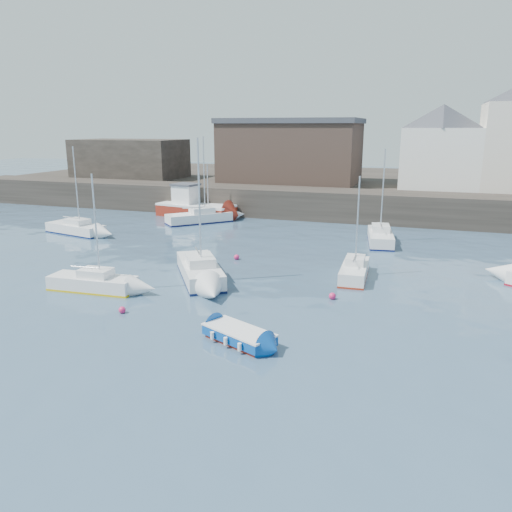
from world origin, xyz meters
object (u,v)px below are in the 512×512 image
(fishing_boat, at_px, (194,206))
(buoy_far, at_px, (237,259))
(sailboat_e, at_px, (76,228))
(buoy_mid, at_px, (332,299))
(sailboat_a, at_px, (93,282))
(buoy_near, at_px, (122,313))
(blue_dinghy, at_px, (239,335))
(sailboat_h, at_px, (199,217))
(sailboat_b, at_px, (200,270))
(sailboat_c, at_px, (354,270))
(sailboat_f, at_px, (380,237))

(fishing_boat, relative_size, buoy_far, 22.51)
(fishing_boat, distance_m, sailboat_e, 13.22)
(buoy_mid, bearing_deg, fishing_boat, 131.08)
(sailboat_a, distance_m, buoy_near, 4.64)
(buoy_mid, relative_size, buoy_far, 1.01)
(fishing_boat, xyz_separation_m, sailboat_e, (-6.21, -11.65, -0.58))
(blue_dinghy, xyz_separation_m, sailboat_a, (-10.81, 4.19, 0.12))
(fishing_boat, height_order, sailboat_h, sailboat_h)
(sailboat_b, height_order, sailboat_c, sailboat_b)
(blue_dinghy, distance_m, sailboat_c, 12.20)
(sailboat_a, height_order, sailboat_c, sailboat_a)
(fishing_boat, bearing_deg, buoy_near, -71.77)
(sailboat_c, distance_m, sailboat_f, 10.77)
(sailboat_a, relative_size, buoy_near, 18.57)
(buoy_near, bearing_deg, sailboat_b, 79.63)
(sailboat_h, height_order, buoy_mid, sailboat_h)
(buoy_near, height_order, buoy_far, buoy_far)
(blue_dinghy, xyz_separation_m, fishing_boat, (-16.14, 29.03, 0.72))
(sailboat_c, xyz_separation_m, buoy_far, (-8.79, 1.85, -0.49))
(fishing_boat, xyz_separation_m, sailboat_c, (19.65, -17.34, -0.59))
(buoy_far, bearing_deg, sailboat_e, 167.32)
(fishing_boat, bearing_deg, buoy_mid, -48.92)
(fishing_boat, relative_size, sailboat_h, 1.04)
(sailboat_a, xyz_separation_m, sailboat_f, (14.98, 18.24, 0.06))
(sailboat_f, bearing_deg, sailboat_b, -125.36)
(sailboat_e, bearing_deg, buoy_mid, -22.02)
(sailboat_a, bearing_deg, buoy_near, -35.79)
(sailboat_a, xyz_separation_m, buoy_mid, (13.73, 2.97, -0.48))
(blue_dinghy, distance_m, buoy_far, 14.54)
(buoy_mid, bearing_deg, sailboat_h, 132.12)
(buoy_far, bearing_deg, sailboat_f, 43.28)
(sailboat_b, xyz_separation_m, sailboat_c, (9.33, 3.32, -0.08))
(sailboat_f, height_order, sailboat_h, sailboat_h)
(sailboat_b, distance_m, sailboat_e, 18.84)
(sailboat_b, xyz_separation_m, buoy_near, (-1.26, -6.87, -0.57))
(fishing_boat, bearing_deg, blue_dinghy, -60.92)
(sailboat_e, bearing_deg, sailboat_c, -12.41)
(sailboat_e, height_order, sailboat_f, sailboat_e)
(sailboat_e, relative_size, sailboat_h, 0.91)
(sailboat_a, height_order, buoy_mid, sailboat_a)
(sailboat_h, bearing_deg, sailboat_b, -64.92)
(blue_dinghy, bearing_deg, sailboat_b, 124.80)
(sailboat_c, bearing_deg, buoy_mid, -97.43)
(sailboat_a, xyz_separation_m, sailboat_e, (-11.54, 13.19, 0.02))
(sailboat_a, bearing_deg, blue_dinghy, -21.18)
(sailboat_h, bearing_deg, sailboat_e, -134.45)
(sailboat_f, relative_size, sailboat_h, 0.90)
(sailboat_h, relative_size, buoy_near, 23.00)
(fishing_boat, distance_m, sailboat_a, 25.41)
(buoy_near, relative_size, buoy_mid, 0.92)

